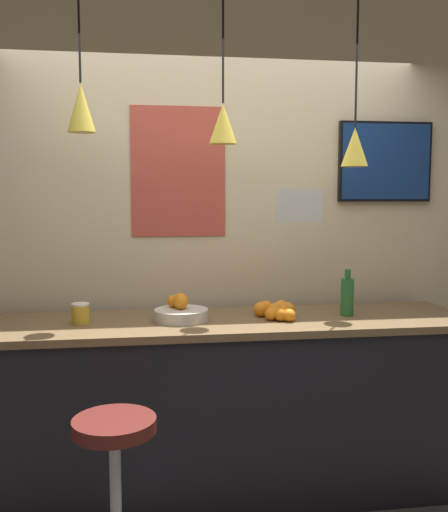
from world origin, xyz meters
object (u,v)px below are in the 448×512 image
object	(u,v)px
bar_stool	(115,473)
fruit_bowl	(181,312)
mounted_tv	(385,162)
spread_jar	(81,314)
juice_bottle	(347,296)

from	to	relation	value
bar_stool	fruit_bowl	bearing A→B (deg)	64.35
fruit_bowl	mounted_tv	size ratio (longest dim) A/B	0.48
spread_jar	juice_bottle	bearing A→B (deg)	0.00
bar_stool	mounted_tv	xyz separation A→B (m)	(1.66, 1.09, 1.39)
mounted_tv	spread_jar	bearing A→B (deg)	-167.72
fruit_bowl	spread_jar	xyz separation A→B (m)	(-0.53, -0.01, 0.01)
bar_stool	juice_bottle	bearing A→B (deg)	28.23
fruit_bowl	mounted_tv	world-z (taller)	mounted_tv
bar_stool	spread_jar	distance (m)	0.90
bar_stool	juice_bottle	size ratio (longest dim) A/B	2.76
mounted_tv	juice_bottle	bearing A→B (deg)	-133.37
juice_bottle	mounted_tv	bearing A→B (deg)	46.63
juice_bottle	mounted_tv	world-z (taller)	mounted_tv
fruit_bowl	bar_stool	bearing A→B (deg)	-115.65
fruit_bowl	spread_jar	distance (m)	0.53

